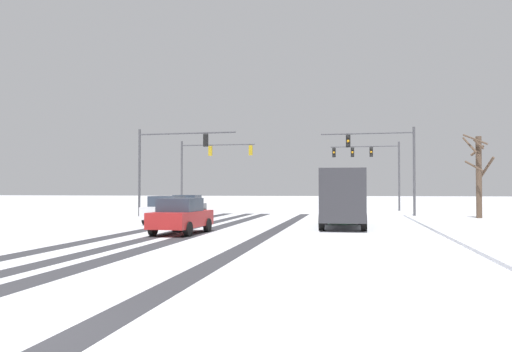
{
  "coord_description": "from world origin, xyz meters",
  "views": [
    {
      "loc": [
        5.53,
        -6.4,
        2.02
      ],
      "look_at": [
        0.0,
        24.34,
        2.8
      ],
      "focal_mm": 37.08,
      "sensor_mm": 36.0,
      "label": 1
    }
  ],
  "objects": [
    {
      "name": "bare_tree_sidewalk_far",
      "position": [
        14.32,
        32.59,
        3.17
      ],
      "size": [
        2.17,
        2.18,
        5.87
      ],
      "color": "brown",
      "rests_on": "ground"
    },
    {
      "name": "car_white_second",
      "position": [
        -5.07,
        23.14,
        0.82
      ],
      "size": [
        1.95,
        4.16,
        1.62
      ],
      "color": "silver",
      "rests_on": "ground"
    },
    {
      "name": "wheel_track_oncoming",
      "position": [
        1.87,
        17.39,
        0.0
      ],
      "size": [
        0.73,
        38.25,
        0.01
      ],
      "primitive_type": "cube",
      "color": "#38383D",
      "rests_on": "ground"
    },
    {
      "name": "wheel_track_right_lane",
      "position": [
        -2.67,
        17.39,
        0.0
      ],
      "size": [
        0.78,
        38.25,
        0.01
      ],
      "primitive_type": "cube",
      "color": "#38383D",
      "rests_on": "ground"
    },
    {
      "name": "wheel_track_left_lane",
      "position": [
        -1.34,
        17.39,
        0.0
      ],
      "size": [
        0.86,
        38.25,
        0.01
      ],
      "primitive_type": "cube",
      "color": "#38383D",
      "rests_on": "ground"
    },
    {
      "name": "traffic_signal_far_right",
      "position": [
        7.43,
        44.84,
        4.8
      ],
      "size": [
        6.47,
        0.5,
        6.5
      ],
      "color": "#47474C",
      "rests_on": "ground"
    },
    {
      "name": "traffic_signal_near_right",
      "position": [
        8.12,
        32.84,
        4.47
      ],
      "size": [
        6.74,
        0.41,
        6.5
      ],
      "color": "#47474C",
      "rests_on": "ground"
    },
    {
      "name": "car_red_third",
      "position": [
        -2.02,
        16.48,
        0.82
      ],
      "size": [
        2.02,
        4.19,
        1.62
      ],
      "color": "red",
      "rests_on": "ground"
    },
    {
      "name": "box_truck_delivery",
      "position": [
        5.1,
        21.92,
        1.63
      ],
      "size": [
        2.38,
        7.43,
        3.02
      ],
      "color": "#194C2D",
      "rests_on": "ground"
    },
    {
      "name": "sidewalk_kerb_right",
      "position": [
        11.4,
        15.65,
        0.06
      ],
      "size": [
        4.0,
        38.25,
        0.12
      ],
      "primitive_type": "cube",
      "color": "white",
      "rests_on": "ground"
    },
    {
      "name": "traffic_signal_near_left",
      "position": [
        -7.85,
        30.65,
        4.51
      ],
      "size": [
        7.52,
        0.61,
        6.5
      ],
      "color": "#47474C",
      "rests_on": "ground"
    },
    {
      "name": "car_grey_lead",
      "position": [
        -5.51,
        28.44,
        0.82
      ],
      "size": [
        1.96,
        4.17,
        1.62
      ],
      "color": "slate",
      "rests_on": "ground"
    },
    {
      "name": "wheel_track_center",
      "position": [
        -4.51,
        17.39,
        0.0
      ],
      "size": [
        0.86,
        38.25,
        0.01
      ],
      "primitive_type": "cube",
      "color": "#38383D",
      "rests_on": "ground"
    },
    {
      "name": "traffic_signal_far_left",
      "position": [
        -7.55,
        40.73,
        4.69
      ],
      "size": [
        7.02,
        0.48,
        6.5
      ],
      "color": "#47474C",
      "rests_on": "ground"
    }
  ]
}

